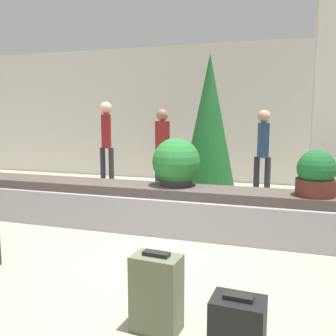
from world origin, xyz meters
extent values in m
plane|color=#9E937F|center=(0.00, 0.00, 0.00)|extent=(18.00, 18.00, 0.00)
cube|color=silver|center=(0.00, 5.23, 1.60)|extent=(18.00, 0.06, 3.20)
cube|color=#9E9EA3|center=(0.00, 1.24, 0.25)|extent=(6.84, 0.75, 0.49)
cube|color=#4C423D|center=(0.00, 1.24, 0.55)|extent=(6.56, 0.59, 0.12)
cube|color=silver|center=(2.09, 2.64, 1.60)|extent=(0.43, 0.43, 3.20)
cube|color=black|center=(1.28, -1.31, 0.22)|extent=(0.35, 0.26, 0.44)
cube|color=black|center=(1.28, -1.31, 0.46)|extent=(0.19, 0.10, 0.03)
cube|color=#5B6647|center=(0.66, -1.11, 0.29)|extent=(0.37, 0.25, 0.58)
cube|color=black|center=(0.66, -1.11, 0.59)|extent=(0.20, 0.09, 0.03)
cylinder|color=#2D2D2D|center=(0.09, 1.34, 0.69)|extent=(0.45, 0.45, 0.15)
sphere|color=#236B2D|center=(0.09, 1.34, 0.94)|extent=(0.66, 0.66, 0.66)
cylinder|color=#4C2319|center=(1.88, 1.20, 0.72)|extent=(0.47, 0.47, 0.21)
sphere|color=#195B28|center=(1.88, 1.20, 0.95)|extent=(0.45, 0.45, 0.45)
cylinder|color=#282833|center=(1.00, 3.57, 0.40)|extent=(0.11, 0.11, 0.80)
cylinder|color=#282833|center=(1.20, 3.57, 0.40)|extent=(0.11, 0.11, 0.80)
cube|color=navy|center=(1.10, 3.57, 1.12)|extent=(0.23, 0.35, 0.63)
sphere|color=tan|center=(1.10, 3.57, 1.55)|extent=(0.23, 0.23, 0.23)
cylinder|color=#282833|center=(-0.97, 3.58, 0.41)|extent=(0.11, 0.11, 0.81)
cylinder|color=#282833|center=(-0.77, 3.58, 0.41)|extent=(0.11, 0.11, 0.81)
cube|color=maroon|center=(-0.87, 3.58, 1.13)|extent=(0.35, 0.36, 0.64)
sphere|color=#936B4C|center=(-0.87, 3.58, 1.57)|extent=(0.24, 0.24, 0.24)
cylinder|color=#282833|center=(-2.21, 3.58, 0.44)|extent=(0.11, 0.11, 0.89)
cylinder|color=#282833|center=(-2.01, 3.58, 0.44)|extent=(0.11, 0.11, 0.89)
cube|color=maroon|center=(-2.11, 3.58, 1.24)|extent=(0.29, 0.36, 0.70)
sphere|color=beige|center=(-2.11, 3.58, 1.72)|extent=(0.26, 0.26, 0.26)
cylinder|color=#4C331E|center=(0.27, 2.65, 0.09)|extent=(0.16, 0.16, 0.18)
cone|color=#195623|center=(0.27, 2.65, 1.38)|extent=(0.96, 0.96, 2.39)
camera|label=1|loc=(1.53, -3.55, 1.59)|focal=40.00mm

